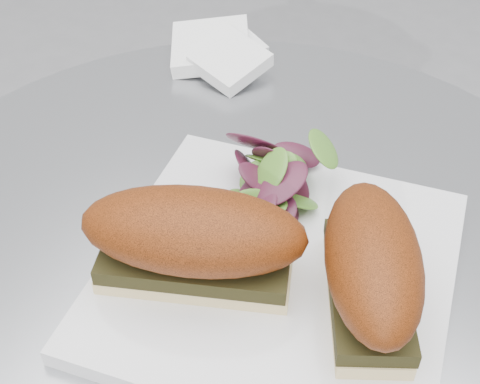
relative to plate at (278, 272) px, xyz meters
name	(u,v)px	position (x,y,z in m)	size (l,w,h in m)	color
plate	(278,272)	(0.00, 0.00, 0.00)	(0.28, 0.28, 0.02)	white
sandwich_left	(194,239)	(-0.05, -0.04, 0.05)	(0.19, 0.14, 0.08)	#F5E099
sandwich_right	(371,267)	(0.08, 0.00, 0.05)	(0.14, 0.17, 0.08)	#F5E099
salad	(270,178)	(-0.05, 0.07, 0.03)	(0.11, 0.11, 0.05)	#5C8D2E
napkin	(220,61)	(-0.22, 0.26, 0.00)	(0.12, 0.12, 0.02)	white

